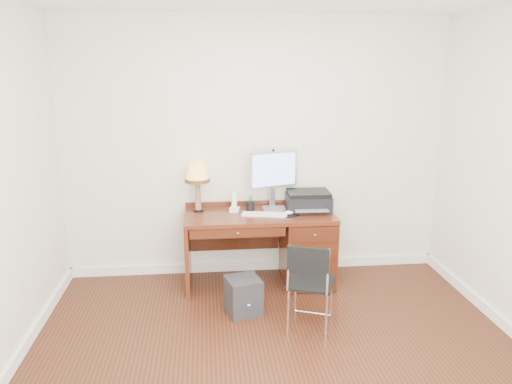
{
  "coord_description": "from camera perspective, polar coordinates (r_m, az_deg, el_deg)",
  "views": [
    {
      "loc": [
        -0.52,
        -3.39,
        2.21
      ],
      "look_at": [
        -0.06,
        1.2,
        1.03
      ],
      "focal_mm": 35.0,
      "sensor_mm": 36.0,
      "label": 1
    }
  ],
  "objects": [
    {
      "name": "equipment_box",
      "position": [
        4.63,
        -1.46,
        -11.76
      ],
      "size": [
        0.36,
        0.36,
        0.34
      ],
      "primitive_type": "cube",
      "rotation": [
        0.0,
        0.0,
        0.26
      ],
      "color": "black",
      "rests_on": "ground"
    },
    {
      "name": "desk",
      "position": [
        5.19,
        3.95,
        -5.94
      ],
      "size": [
        1.5,
        0.67,
        0.75
      ],
      "color": "#552212",
      "rests_on": "ground"
    },
    {
      "name": "pen_cup",
      "position": [
        5.09,
        -0.65,
        -1.66
      ],
      "size": [
        0.08,
        0.08,
        0.11
      ],
      "primitive_type": "cylinder",
      "color": "black",
      "rests_on": "desk"
    },
    {
      "name": "ground",
      "position": [
        4.08,
        2.62,
        -18.46
      ],
      "size": [
        4.0,
        4.0,
        0.0
      ],
      "primitive_type": "plane",
      "color": "black",
      "rests_on": "ground"
    },
    {
      "name": "leg_lamp",
      "position": [
        5.06,
        -6.72,
        1.95
      ],
      "size": [
        0.25,
        0.25,
        0.52
      ],
      "color": "black",
      "rests_on": "desk"
    },
    {
      "name": "printer",
      "position": [
        5.17,
        6.0,
        -0.98
      ],
      "size": [
        0.45,
        0.36,
        0.2
      ],
      "rotation": [
        0.0,
        0.0,
        -0.03
      ],
      "color": "black",
      "rests_on": "desk"
    },
    {
      "name": "phone",
      "position": [
        5.09,
        -2.47,
        -1.59
      ],
      "size": [
        0.12,
        0.12,
        0.2
      ],
      "rotation": [
        0.0,
        0.0,
        -0.26
      ],
      "color": "white",
      "rests_on": "desk"
    },
    {
      "name": "keyboard",
      "position": [
        4.98,
        0.99,
        -2.56
      ],
      "size": [
        0.47,
        0.22,
        0.02
      ],
      "primitive_type": "cube",
      "rotation": [
        0.0,
        0.0,
        -0.21
      ],
      "color": "white",
      "rests_on": "desk"
    },
    {
      "name": "chair",
      "position": [
        4.23,
        6.48,
        -9.81
      ],
      "size": [
        0.49,
        0.49,
        0.8
      ],
      "rotation": [
        0.0,
        0.0,
        -0.37
      ],
      "color": "black",
      "rests_on": "ground"
    },
    {
      "name": "monitor",
      "position": [
        5.14,
        2.07,
        2.22
      ],
      "size": [
        0.51,
        0.24,
        0.6
      ],
      "rotation": [
        0.0,
        0.0,
        0.3
      ],
      "color": "silver",
      "rests_on": "desk"
    },
    {
      "name": "mouse_pad",
      "position": [
        5.0,
        3.75,
        -2.5
      ],
      "size": [
        0.21,
        0.21,
        0.04
      ],
      "color": "black",
      "rests_on": "desk"
    },
    {
      "name": "room_shell",
      "position": [
        4.59,
        1.45,
        -13.69
      ],
      "size": [
        4.0,
        4.0,
        4.0
      ],
      "color": "silver",
      "rests_on": "ground"
    }
  ]
}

